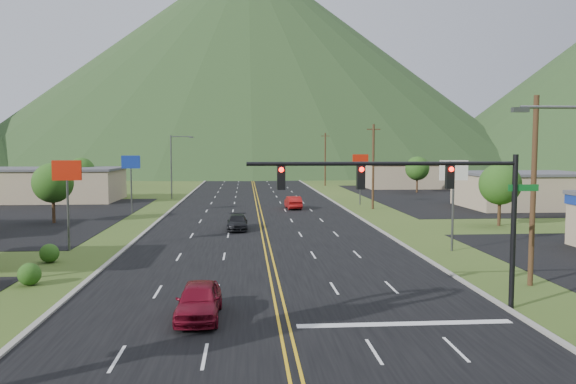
{
  "coord_description": "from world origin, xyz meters",
  "views": [
    {
      "loc": [
        -1.54,
        -10.21,
        7.32
      ],
      "look_at": [
        1.12,
        24.86,
        4.5
      ],
      "focal_mm": 35.0,
      "sensor_mm": 36.0,
      "label": 1
    }
  ],
  "objects": [
    {
      "name": "traffic_signal",
      "position": [
        6.48,
        14.0,
        5.33
      ],
      "size": [
        13.1,
        0.43,
        7.0
      ],
      "color": "black",
      "rests_on": "ground"
    },
    {
      "name": "streetlight_west",
      "position": [
        -11.68,
        70.0,
        5.18
      ],
      "size": [
        3.28,
        0.25,
        9.0
      ],
      "color": "#59595E",
      "rests_on": "ground"
    },
    {
      "name": "building_west_far",
      "position": [
        -28.0,
        68.0,
        2.26
      ],
      "size": [
        18.4,
        11.4,
        4.5
      ],
      "color": "tan",
      "rests_on": "ground"
    },
    {
      "name": "building_east_mid",
      "position": [
        32.0,
        55.0,
        2.16
      ],
      "size": [
        14.4,
        11.4,
        4.3
      ],
      "color": "tan",
      "rests_on": "ground"
    },
    {
      "name": "building_east_far",
      "position": [
        28.0,
        90.0,
        2.26
      ],
      "size": [
        16.4,
        12.4,
        4.5
      ],
      "color": "tan",
      "rests_on": "ground"
    },
    {
      "name": "pole_sign_west_a",
      "position": [
        -14.0,
        30.0,
        5.05
      ],
      "size": [
        2.0,
        0.18,
        6.4
      ],
      "color": "#59595E",
      "rests_on": "ground"
    },
    {
      "name": "pole_sign_west_b",
      "position": [
        -14.0,
        52.0,
        5.05
      ],
      "size": [
        2.0,
        0.18,
        6.4
      ],
      "color": "#59595E",
      "rests_on": "ground"
    },
    {
      "name": "pole_sign_east_a",
      "position": [
        13.0,
        28.0,
        5.05
      ],
      "size": [
        2.0,
        0.18,
        6.4
      ],
      "color": "#59595E",
      "rests_on": "ground"
    },
    {
      "name": "pole_sign_east_b",
      "position": [
        13.0,
        60.0,
        5.05
      ],
      "size": [
        2.0,
        0.18,
        6.4
      ],
      "color": "#59595E",
      "rests_on": "ground"
    },
    {
      "name": "tree_west_a",
      "position": [
        -20.0,
        45.0,
        3.89
      ],
      "size": [
        3.84,
        3.84,
        5.82
      ],
      "color": "#382314",
      "rests_on": "ground"
    },
    {
      "name": "tree_west_b",
      "position": [
        -25.0,
        72.0,
        3.89
      ],
      "size": [
        3.84,
        3.84,
        5.82
      ],
      "color": "#382314",
      "rests_on": "ground"
    },
    {
      "name": "tree_east_a",
      "position": [
        22.0,
        40.0,
        3.89
      ],
      "size": [
        3.84,
        3.84,
        5.82
      ],
      "color": "#382314",
      "rests_on": "ground"
    },
    {
      "name": "tree_east_b",
      "position": [
        26.0,
        78.0,
        3.89
      ],
      "size": [
        3.84,
        3.84,
        5.82
      ],
      "color": "#382314",
      "rests_on": "ground"
    },
    {
      "name": "utility_pole_a",
      "position": [
        13.5,
        18.0,
        5.13
      ],
      "size": [
        1.6,
        0.28,
        10.0
      ],
      "color": "#382314",
      "rests_on": "ground"
    },
    {
      "name": "utility_pole_b",
      "position": [
        13.5,
        55.0,
        5.13
      ],
      "size": [
        1.6,
        0.28,
        10.0
      ],
      "color": "#382314",
      "rests_on": "ground"
    },
    {
      "name": "utility_pole_c",
      "position": [
        13.5,
        95.0,
        5.13
      ],
      "size": [
        1.6,
        0.28,
        10.0
      ],
      "color": "#382314",
      "rests_on": "ground"
    },
    {
      "name": "utility_pole_d",
      "position": [
        13.5,
        135.0,
        5.13
      ],
      "size": [
        1.6,
        0.28,
        10.0
      ],
      "color": "#382314",
      "rests_on": "ground"
    },
    {
      "name": "mountain_n",
      "position": [
        0.0,
        220.0,
        42.5
      ],
      "size": [
        220.0,
        220.0,
        85.0
      ],
      "primitive_type": "cone",
      "color": "#273F1C",
      "rests_on": "ground"
    },
    {
      "name": "car_red_near",
      "position": [
        -3.56,
        13.45,
        0.77
      ],
      "size": [
        1.87,
        4.54,
        1.54
      ],
      "primitive_type": "imported",
      "rotation": [
        0.0,
        0.0,
        -0.01
      ],
      "color": "maroon",
      "rests_on": "ground"
    },
    {
      "name": "car_dark_mid",
      "position": [
        -2.28,
        39.14,
        0.64
      ],
      "size": [
        1.8,
        4.42,
        1.28
      ],
      "primitive_type": "imported",
      "rotation": [
        0.0,
        0.0,
        0.0
      ],
      "color": "black",
      "rests_on": "ground"
    },
    {
      "name": "car_red_far",
      "position": [
        4.08,
        55.65,
        0.75
      ],
      "size": [
        1.85,
        4.62,
        1.49
      ],
      "primitive_type": "imported",
      "rotation": [
        0.0,
        0.0,
        3.2
      ],
      "color": "#9D1111",
      "rests_on": "ground"
    }
  ]
}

